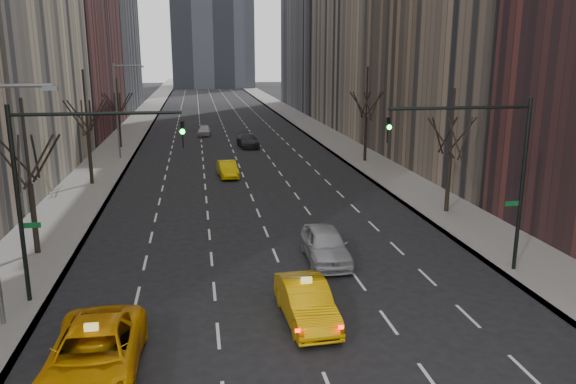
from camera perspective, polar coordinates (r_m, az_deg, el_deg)
name	(u,v)px	position (r m, az deg, el deg)	size (l,w,h in m)	color
sidewalk_left	(135,127)	(81.86, -15.28, 6.38)	(4.50, 320.00, 0.15)	slate
sidewalk_right	(307,124)	(82.97, 1.91, 6.95)	(4.50, 320.00, 0.15)	slate
tree_lw_b	(30,184)	(30.62, -24.72, 0.71)	(3.36, 3.50, 7.82)	black
tree_lw_c	(88,134)	(45.95, -19.65, 5.57)	(3.36, 3.50, 8.74)	black
tree_lw_d	(119,116)	(63.68, -16.83, 7.44)	(3.36, 3.50, 7.36)	black
tree_rw_b	(450,156)	(36.93, 16.13, 3.49)	(3.36, 3.50, 7.82)	black
tree_rw_c	(366,120)	(53.52, 7.94, 7.30)	(3.36, 3.50, 8.74)	black
traffic_mast_left	(60,172)	(23.86, -22.12, 1.90)	(6.69, 0.39, 8.00)	black
traffic_mast_right	(490,158)	(26.56, 19.83, 3.23)	(6.69, 0.39, 8.00)	black
streetlight_far	(120,101)	(56.43, -16.69, 8.80)	(2.83, 0.22, 9.00)	slate
taxi_suv	(94,355)	(19.26, -19.13, -15.37)	(2.81, 6.10, 1.69)	orange
taxi_sedan	(306,302)	(21.87, 1.86, -11.10)	(1.66, 4.75, 1.57)	#DF9D04
silver_sedan_ahead	(325,245)	(27.87, 3.83, -5.37)	(2.01, 4.99, 1.70)	#A0A1A7
far_taxi	(227,169)	(47.17, -6.17, 2.34)	(1.41, 4.05, 1.34)	yellow
far_suv_grey	(248,141)	(62.42, -4.10, 5.24)	(2.01, 4.94, 1.43)	#29292D
far_car_white	(204,130)	(72.00, -8.48, 6.22)	(1.56, 3.88, 1.32)	silver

